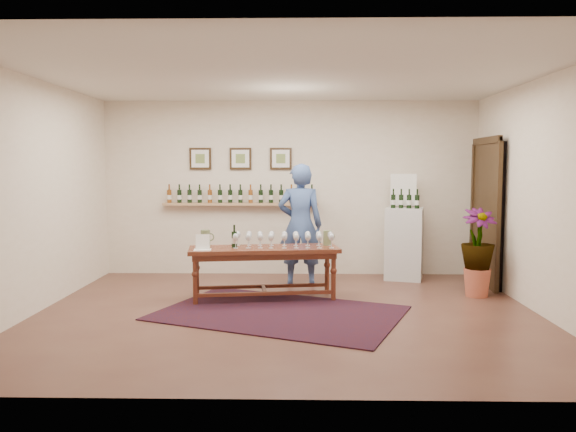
{
  "coord_description": "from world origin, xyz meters",
  "views": [
    {
      "loc": [
        0.15,
        -6.58,
        1.75
      ],
      "look_at": [
        0.0,
        0.8,
        1.1
      ],
      "focal_mm": 35.0,
      "sensor_mm": 36.0,
      "label": 1
    }
  ],
  "objects_px": {
    "display_pedestal": "(404,243)",
    "potted_plant": "(478,252)",
    "person": "(300,225)",
    "tasting_table": "(264,255)"
  },
  "relations": [
    {
      "from": "display_pedestal",
      "to": "tasting_table",
      "type": "bearing_deg",
      "value": -146.03
    },
    {
      "from": "potted_plant",
      "to": "person",
      "type": "xyz_separation_m",
      "value": [
        -2.39,
        0.67,
        0.29
      ]
    },
    {
      "from": "display_pedestal",
      "to": "person",
      "type": "relative_size",
      "value": 0.62
    },
    {
      "from": "display_pedestal",
      "to": "potted_plant",
      "type": "height_order",
      "value": "display_pedestal"
    },
    {
      "from": "tasting_table",
      "to": "potted_plant",
      "type": "bearing_deg",
      "value": -3.74
    },
    {
      "from": "tasting_table",
      "to": "potted_plant",
      "type": "distance_m",
      "value": 2.88
    },
    {
      "from": "tasting_table",
      "to": "potted_plant",
      "type": "xyz_separation_m",
      "value": [
        2.87,
        0.22,
        0.01
      ]
    },
    {
      "from": "person",
      "to": "display_pedestal",
      "type": "bearing_deg",
      "value": -159.49
    },
    {
      "from": "potted_plant",
      "to": "tasting_table",
      "type": "bearing_deg",
      "value": -175.63
    },
    {
      "from": "tasting_table",
      "to": "display_pedestal",
      "type": "distance_m",
      "value": 2.54
    }
  ]
}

